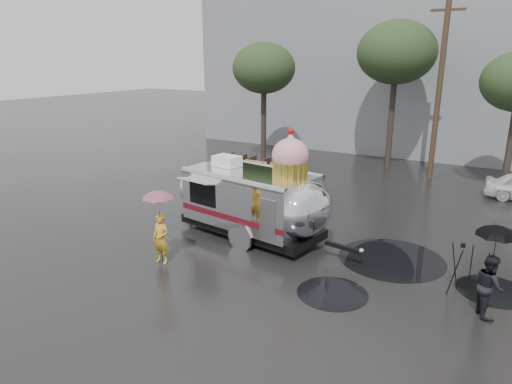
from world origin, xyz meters
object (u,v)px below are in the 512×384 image
Objects in this scene: person_right at (489,286)px; tripod at (460,265)px; airstream_trailer at (253,197)px; person_left at (161,239)px.

person_right reaches higher than tripod.
person_right is 1.06m from tripod.
airstream_trailer reaches higher than person_left.
airstream_trailer is 6.97m from tripod.
airstream_trailer is 3.65m from person_left.
tripod is at bearing 1.67° from airstream_trailer.
airstream_trailer is at bearing 166.20° from tripod.
person_right is (7.63, -1.60, -0.64)m from airstream_trailer.
person_right is at bearing 10.19° from person_left.
tripod is (6.89, -0.85, -0.57)m from airstream_trailer.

